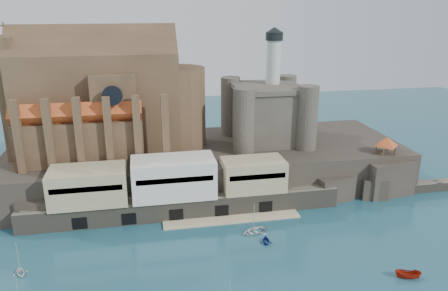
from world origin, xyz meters
The scene contains 11 objects.
ground centered at (0.00, 0.00, 0.00)m, with size 300.00×300.00×0.00m, color #1A4858.
promontory centered at (-0.19, 39.37, 4.92)m, with size 100.00×36.00×10.00m.
quay centered at (-10.19, 23.07, 6.07)m, with size 70.00×12.00×13.05m.
church centered at (-24.13, 41.85, 22.13)m, with size 47.00×25.93×30.51m.
castle_keep centered at (16.08, 41.08, 18.31)m, with size 21.20×21.20×29.30m.
rock_outcrop centered at (42.00, 25.84, 4.02)m, with size 14.50×10.50×8.70m.
pavilion centered at (42.00, 26.00, 12.73)m, with size 6.40×6.40×5.40m.
boat_4 centered at (-38.43, 5.34, 0.00)m, with size 2.86×1.75×3.32m, color white.
boat_5 centered at (27.27, -8.52, 0.00)m, with size 1.69×1.74×4.50m, color #9E1E0A.
boat_6 centered at (5.19, 11.69, 0.00)m, with size 3.96×1.15×5.55m, color silver.
boat_7 centered at (6.56, 7.34, 0.00)m, with size 2.81×1.71×3.25m, color navy.
Camera 1 is at (-16.08, -65.52, 45.11)m, focal length 35.00 mm.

